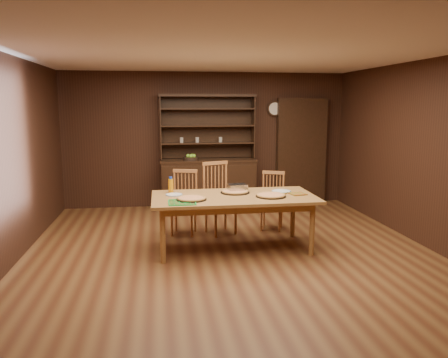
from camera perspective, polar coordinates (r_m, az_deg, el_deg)
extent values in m
plane|color=brown|center=(5.94, 0.99, -9.74)|extent=(6.00, 6.00, 0.00)
plane|color=white|center=(5.64, 1.07, 16.05)|extent=(6.00, 6.00, 0.00)
plane|color=#341C10|center=(8.60, -2.29, 5.16)|extent=(5.50, 0.00, 5.50)
plane|color=#341C10|center=(2.77, 11.35, -4.56)|extent=(5.50, 0.00, 5.50)
plane|color=#341C10|center=(5.86, -26.59, 2.04)|extent=(0.00, 6.00, 6.00)
plane|color=#341C10|center=(6.67, 25.06, 2.96)|extent=(0.00, 6.00, 6.00)
cube|color=black|center=(8.45, -2.06, -0.73)|extent=(1.80, 0.50, 0.90)
cube|color=black|center=(8.38, -2.08, 2.44)|extent=(1.84, 0.52, 0.04)
cube|color=black|center=(8.55, -2.28, 6.82)|extent=(1.80, 0.02, 1.20)
cube|color=black|center=(8.35, -8.28, 6.66)|extent=(0.02, 0.32, 1.20)
cube|color=black|center=(8.55, 3.82, 6.80)|extent=(0.02, 0.32, 1.20)
cube|color=black|center=(8.40, -2.19, 10.86)|extent=(1.84, 0.34, 0.05)
cylinder|color=#A29789|center=(8.38, -5.57, 5.09)|extent=(0.07, 0.07, 0.10)
cylinder|color=#A29789|center=(8.40, -3.51, 5.13)|extent=(0.07, 0.07, 0.10)
cube|color=black|center=(8.93, 10.03, 3.58)|extent=(1.00, 0.18, 2.10)
cylinder|color=black|center=(8.78, 6.62, 9.12)|extent=(0.30, 0.04, 0.30)
cylinder|color=white|center=(8.76, 6.66, 9.12)|extent=(0.24, 0.01, 0.24)
cube|color=#A8723A|center=(5.95, 1.29, -2.39)|extent=(2.22, 1.11, 0.04)
cylinder|color=#A8723A|center=(5.56, -8.01, -7.36)|extent=(0.07, 0.07, 0.71)
cylinder|color=#A8723A|center=(6.37, -8.09, -5.16)|extent=(0.07, 0.07, 0.71)
cylinder|color=#A8723A|center=(5.89, 11.43, -6.47)|extent=(0.07, 0.07, 0.71)
cylinder|color=#A8723A|center=(6.66, 8.97, -4.51)|extent=(0.07, 0.07, 0.71)
cube|color=#B06B3C|center=(6.74, -5.31, -3.77)|extent=(0.49, 0.48, 0.04)
cylinder|color=#B06B3C|center=(6.69, -6.83, -5.81)|extent=(0.03, 0.03, 0.39)
cylinder|color=#B06B3C|center=(6.96, -6.27, -5.18)|extent=(0.03, 0.03, 0.39)
cylinder|color=#B06B3C|center=(6.63, -4.24, -5.92)|extent=(0.03, 0.03, 0.39)
cylinder|color=#B06B3C|center=(6.90, -3.78, -5.28)|extent=(0.03, 0.03, 0.39)
cube|color=#B06B3C|center=(6.79, -5.09, 1.06)|extent=(0.38, 0.14, 0.05)
cube|color=#B06B3C|center=(6.73, -0.43, -3.28)|extent=(0.57, 0.56, 0.04)
cylinder|color=#B06B3C|center=(6.57, -1.09, -5.78)|extent=(0.04, 0.04, 0.45)
cylinder|color=#B06B3C|center=(6.85, -2.35, -5.15)|extent=(0.04, 0.04, 0.45)
cylinder|color=#B06B3C|center=(6.73, 1.53, -5.41)|extent=(0.04, 0.04, 0.45)
cylinder|color=#B06B3C|center=(7.01, 0.19, -4.80)|extent=(0.04, 0.04, 0.45)
cube|color=#B06B3C|center=(6.78, -1.17, 2.09)|extent=(0.42, 0.18, 0.05)
cube|color=#B06B3C|center=(7.00, 6.25, -3.52)|extent=(0.49, 0.48, 0.04)
cylinder|color=#B06B3C|center=(6.94, 4.89, -5.33)|extent=(0.03, 0.03, 0.36)
cylinder|color=#B06B3C|center=(7.20, 5.23, -4.79)|extent=(0.03, 0.03, 0.36)
cylinder|color=#B06B3C|center=(6.90, 7.26, -5.46)|extent=(0.03, 0.03, 0.36)
cylinder|color=#B06B3C|center=(7.16, 7.52, -4.91)|extent=(0.03, 0.03, 0.36)
cube|color=#B06B3C|center=(7.05, 6.50, 0.84)|extent=(0.35, 0.17, 0.05)
cylinder|color=black|center=(5.71, -4.28, -2.68)|extent=(0.40, 0.40, 0.01)
cylinder|color=#E19E60|center=(5.71, -4.28, -2.53)|extent=(0.37, 0.37, 0.02)
torus|color=#B37740|center=(5.71, -4.28, -2.53)|extent=(0.37, 0.37, 0.03)
cylinder|color=black|center=(5.92, 6.14, -2.26)|extent=(0.41, 0.41, 0.01)
cylinder|color=#E19E60|center=(5.92, 6.15, -2.12)|extent=(0.38, 0.38, 0.02)
torus|color=#B37740|center=(5.92, 6.15, -2.12)|extent=(0.39, 0.39, 0.03)
cylinder|color=black|center=(6.14, 1.46, -1.77)|extent=(0.41, 0.41, 0.01)
cylinder|color=#E19E60|center=(6.14, 1.46, -1.64)|extent=(0.37, 0.37, 0.02)
torus|color=#B37740|center=(6.14, 1.46, -1.64)|extent=(0.38, 0.38, 0.03)
cylinder|color=white|center=(6.02, -6.53, -2.05)|extent=(0.23, 0.23, 0.01)
torus|color=#2E558B|center=(6.02, -6.53, -2.03)|extent=(0.23, 0.23, 0.01)
cylinder|color=white|center=(6.27, 7.50, -1.59)|extent=(0.27, 0.27, 0.01)
torus|color=#2E558B|center=(6.27, 7.50, -1.57)|extent=(0.27, 0.27, 0.01)
cube|color=silver|center=(6.23, 1.75, -1.16)|extent=(0.28, 0.22, 0.10)
cylinder|color=orange|center=(6.19, -6.96, -0.88)|extent=(0.07, 0.07, 0.20)
cylinder|color=#1537B2|center=(6.17, -6.98, 0.15)|extent=(0.04, 0.04, 0.03)
cube|color=red|center=(6.12, 9.60, -1.92)|extent=(0.24, 0.24, 0.02)
cube|color=red|center=(6.14, 7.28, -1.84)|extent=(0.26, 0.26, 0.01)
cylinder|color=black|center=(8.29, -4.37, 2.69)|extent=(0.29, 0.29, 0.06)
sphere|color=#8ECB36|center=(8.29, -4.72, 3.02)|extent=(0.08, 0.08, 0.08)
sphere|color=#8ECB36|center=(8.32, -4.18, 3.06)|extent=(0.08, 0.08, 0.08)
sphere|color=#8ECB36|center=(8.24, -4.35, 2.99)|extent=(0.08, 0.08, 0.08)
sphere|color=#8ECB36|center=(8.27, -3.95, 3.02)|extent=(0.08, 0.08, 0.08)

